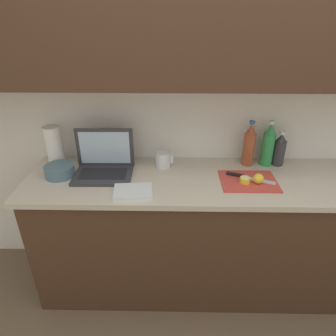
% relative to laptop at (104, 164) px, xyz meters
% --- Properties ---
extents(ground_plane, '(12.00, 12.00, 0.00)m').
position_rel_laptop_xyz_m(ground_plane, '(0.78, -0.07, -0.95)').
color(ground_plane, brown).
rests_on(ground_plane, ground).
extents(wall_back, '(5.20, 0.38, 2.60)m').
position_rel_laptop_xyz_m(wall_back, '(0.78, 0.16, 0.61)').
color(wall_back, white).
rests_on(wall_back, ground_plane).
extents(counter_unit, '(2.52, 0.60, 0.88)m').
position_rel_laptop_xyz_m(counter_unit, '(0.80, -0.07, -0.50)').
color(counter_unit, '#472D1E').
rests_on(counter_unit, ground_plane).
extents(laptop, '(0.37, 0.27, 0.27)m').
position_rel_laptop_xyz_m(laptop, '(0.00, 0.00, 0.00)').
color(laptop, '#333338').
rests_on(laptop, counter_unit).
extents(cutting_board, '(0.34, 0.26, 0.01)m').
position_rel_laptop_xyz_m(cutting_board, '(0.91, -0.10, -0.06)').
color(cutting_board, '#D1473D').
rests_on(cutting_board, counter_unit).
extents(knife, '(0.29, 0.14, 0.02)m').
position_rel_laptop_xyz_m(knife, '(0.87, -0.06, -0.05)').
color(knife, silver).
rests_on(knife, cutting_board).
extents(lemon_half_cut, '(0.06, 0.06, 0.03)m').
position_rel_laptop_xyz_m(lemon_half_cut, '(0.88, -0.12, -0.04)').
color(lemon_half_cut, yellow).
rests_on(lemon_half_cut, cutting_board).
extents(lemon_whole_beside, '(0.06, 0.06, 0.06)m').
position_rel_laptop_xyz_m(lemon_whole_beside, '(0.95, -0.13, -0.03)').
color(lemon_whole_beside, yellow).
rests_on(lemon_whole_beside, cutting_board).
extents(bottle_green_soda, '(0.08, 0.08, 0.24)m').
position_rel_laptop_xyz_m(bottle_green_soda, '(1.15, 0.14, 0.04)').
color(bottle_green_soda, '#333338').
rests_on(bottle_green_soda, counter_unit).
extents(bottle_oil_tall, '(0.08, 0.08, 0.31)m').
position_rel_laptop_xyz_m(bottle_oil_tall, '(1.07, 0.14, 0.08)').
color(bottle_oil_tall, '#2D934C').
rests_on(bottle_oil_tall, counter_unit).
extents(bottle_water_clear, '(0.08, 0.08, 0.31)m').
position_rel_laptop_xyz_m(bottle_water_clear, '(0.94, 0.14, 0.08)').
color(bottle_water_clear, '#A34C2D').
rests_on(bottle_water_clear, counter_unit).
extents(measuring_cup, '(0.12, 0.10, 0.11)m').
position_rel_laptop_xyz_m(measuring_cup, '(0.38, 0.09, -0.01)').
color(measuring_cup, silver).
rests_on(measuring_cup, counter_unit).
extents(bowl_white, '(0.18, 0.18, 0.07)m').
position_rel_laptop_xyz_m(bowl_white, '(-0.27, -0.05, -0.03)').
color(bowl_white, slate).
rests_on(bowl_white, counter_unit).
extents(paper_towel_roll, '(0.11, 0.11, 0.27)m').
position_rel_laptop_xyz_m(paper_towel_roll, '(-0.35, 0.12, 0.07)').
color(paper_towel_roll, white).
rests_on(paper_towel_roll, counter_unit).
extents(dish_towel, '(0.23, 0.18, 0.02)m').
position_rel_laptop_xyz_m(dish_towel, '(0.21, -0.25, -0.05)').
color(dish_towel, white).
rests_on(dish_towel, counter_unit).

